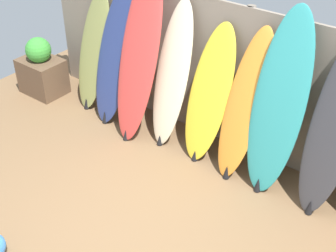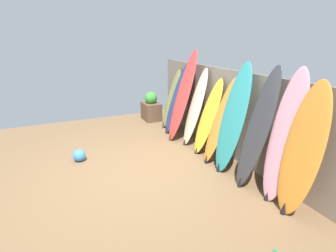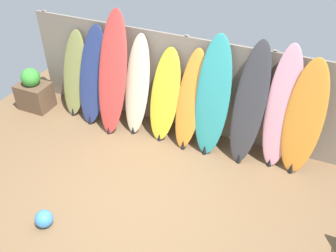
{
  "view_description": "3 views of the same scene",
  "coord_description": "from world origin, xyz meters",
  "px_view_note": "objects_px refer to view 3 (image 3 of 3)",
  "views": [
    {
      "loc": [
        2.24,
        -2.34,
        3.52
      ],
      "look_at": [
        -0.01,
        0.59,
        1.03
      ],
      "focal_mm": 50.0,
      "sensor_mm": 36.0,
      "label": 1
    },
    {
      "loc": [
        4.28,
        -1.31,
        2.4
      ],
      "look_at": [
        0.3,
        0.48,
        0.92
      ],
      "focal_mm": 28.0,
      "sensor_mm": 36.0,
      "label": 2
    },
    {
      "loc": [
        2.04,
        -3.39,
        4.25
      ],
      "look_at": [
        0.16,
        0.92,
        0.77
      ],
      "focal_mm": 40.0,
      "sensor_mm": 36.0,
      "label": 3
    }
  ],
  "objects_px": {
    "surfboard_navy_1": "(93,77)",
    "planter_box": "(34,92)",
    "surfboard_orange_9": "(304,120)",
    "beach_ball": "(44,219)",
    "surfboard_red_2": "(112,75)",
    "surfboard_orange_5": "(190,101)",
    "surfboard_pink_8": "(282,110)",
    "surfboard_cream_3": "(137,86)",
    "surfboard_olive_0": "(74,74)",
    "surfboard_teal_6": "(213,98)",
    "surfboard_charcoal_7": "(249,105)",
    "surfboard_yellow_4": "(165,96)"
  },
  "relations": [
    {
      "from": "surfboard_navy_1",
      "to": "planter_box",
      "type": "distance_m",
      "value": 1.43
    },
    {
      "from": "surfboard_yellow_4",
      "to": "planter_box",
      "type": "distance_m",
      "value": 2.79
    },
    {
      "from": "surfboard_yellow_4",
      "to": "planter_box",
      "type": "bearing_deg",
      "value": -174.58
    },
    {
      "from": "surfboard_teal_6",
      "to": "planter_box",
      "type": "relative_size",
      "value": 2.34
    },
    {
      "from": "beach_ball",
      "to": "surfboard_cream_3",
      "type": "bearing_deg",
      "value": 86.95
    },
    {
      "from": "surfboard_olive_0",
      "to": "planter_box",
      "type": "xyz_separation_m",
      "value": [
        -0.85,
        -0.28,
        -0.43
      ]
    },
    {
      "from": "surfboard_olive_0",
      "to": "surfboard_teal_6",
      "type": "distance_m",
      "value": 2.77
    },
    {
      "from": "surfboard_pink_8",
      "to": "surfboard_yellow_4",
      "type": "bearing_deg",
      "value": -178.35
    },
    {
      "from": "beach_ball",
      "to": "surfboard_olive_0",
      "type": "bearing_deg",
      "value": 114.92
    },
    {
      "from": "surfboard_teal_6",
      "to": "beach_ball",
      "type": "relative_size",
      "value": 8.01
    },
    {
      "from": "surfboard_olive_0",
      "to": "surfboard_orange_9",
      "type": "bearing_deg",
      "value": 0.01
    },
    {
      "from": "surfboard_cream_3",
      "to": "planter_box",
      "type": "xyz_separation_m",
      "value": [
        -2.21,
        -0.25,
        -0.52
      ]
    },
    {
      "from": "surfboard_orange_5",
      "to": "surfboard_pink_8",
      "type": "xyz_separation_m",
      "value": [
        1.48,
        0.09,
        0.17
      ]
    },
    {
      "from": "surfboard_teal_6",
      "to": "surfboard_orange_9",
      "type": "distance_m",
      "value": 1.44
    },
    {
      "from": "surfboard_yellow_4",
      "to": "surfboard_pink_8",
      "type": "relative_size",
      "value": 0.79
    },
    {
      "from": "planter_box",
      "to": "beach_ball",
      "type": "bearing_deg",
      "value": -48.73
    },
    {
      "from": "surfboard_cream_3",
      "to": "surfboard_pink_8",
      "type": "xyz_separation_m",
      "value": [
        2.49,
        0.07,
        0.13
      ]
    },
    {
      "from": "surfboard_navy_1",
      "to": "planter_box",
      "type": "bearing_deg",
      "value": -170.77
    },
    {
      "from": "surfboard_charcoal_7",
      "to": "surfboard_pink_8",
      "type": "height_order",
      "value": "surfboard_pink_8"
    },
    {
      "from": "surfboard_navy_1",
      "to": "surfboard_pink_8",
      "type": "bearing_deg",
      "value": 1.75
    },
    {
      "from": "surfboard_orange_9",
      "to": "beach_ball",
      "type": "bearing_deg",
      "value": -138.51
    },
    {
      "from": "surfboard_charcoal_7",
      "to": "beach_ball",
      "type": "distance_m",
      "value": 3.49
    },
    {
      "from": "surfboard_yellow_4",
      "to": "surfboard_teal_6",
      "type": "xyz_separation_m",
      "value": [
        0.87,
        -0.04,
        0.2
      ]
    },
    {
      "from": "surfboard_orange_5",
      "to": "surfboard_orange_9",
      "type": "height_order",
      "value": "surfboard_orange_9"
    },
    {
      "from": "surfboard_navy_1",
      "to": "surfboard_pink_8",
      "type": "distance_m",
      "value": 3.39
    },
    {
      "from": "surfboard_orange_5",
      "to": "surfboard_orange_9",
      "type": "xyz_separation_m",
      "value": [
        1.83,
        0.05,
        0.11
      ]
    },
    {
      "from": "beach_ball",
      "to": "surfboard_red_2",
      "type": "bearing_deg",
      "value": 96.26
    },
    {
      "from": "surfboard_cream_3",
      "to": "surfboard_charcoal_7",
      "type": "relative_size",
      "value": 0.88
    },
    {
      "from": "surfboard_orange_9",
      "to": "beach_ball",
      "type": "xyz_separation_m",
      "value": [
        -2.98,
        -2.64,
        -0.82
      ]
    },
    {
      "from": "surfboard_cream_3",
      "to": "surfboard_pink_8",
      "type": "bearing_deg",
      "value": 1.5
    },
    {
      "from": "surfboard_orange_5",
      "to": "planter_box",
      "type": "distance_m",
      "value": 3.26
    },
    {
      "from": "surfboard_yellow_4",
      "to": "surfboard_charcoal_7",
      "type": "distance_m",
      "value": 1.48
    },
    {
      "from": "surfboard_red_2",
      "to": "beach_ball",
      "type": "relative_size",
      "value": 8.56
    },
    {
      "from": "surfboard_charcoal_7",
      "to": "planter_box",
      "type": "relative_size",
      "value": 2.33
    },
    {
      "from": "surfboard_olive_0",
      "to": "surfboard_orange_9",
      "type": "relative_size",
      "value": 0.85
    },
    {
      "from": "surfboard_navy_1",
      "to": "surfboard_red_2",
      "type": "distance_m",
      "value": 0.53
    },
    {
      "from": "surfboard_charcoal_7",
      "to": "planter_box",
      "type": "xyz_separation_m",
      "value": [
        -4.21,
        -0.25,
        -0.64
      ]
    },
    {
      "from": "surfboard_orange_5",
      "to": "surfboard_orange_9",
      "type": "relative_size",
      "value": 0.89
    },
    {
      "from": "surfboard_pink_8",
      "to": "surfboard_orange_9",
      "type": "height_order",
      "value": "surfboard_pink_8"
    },
    {
      "from": "surfboard_navy_1",
      "to": "surfboard_cream_3",
      "type": "xyz_separation_m",
      "value": [
        0.9,
        0.04,
        -0.01
      ]
    },
    {
      "from": "surfboard_yellow_4",
      "to": "beach_ball",
      "type": "bearing_deg",
      "value": -104.36
    },
    {
      "from": "surfboard_orange_9",
      "to": "planter_box",
      "type": "distance_m",
      "value": 5.09
    },
    {
      "from": "surfboard_pink_8",
      "to": "surfboard_orange_9",
      "type": "bearing_deg",
      "value": -6.55
    },
    {
      "from": "surfboard_red_2",
      "to": "surfboard_charcoal_7",
      "type": "distance_m",
      "value": 2.42
    },
    {
      "from": "surfboard_yellow_4",
      "to": "surfboard_orange_5",
      "type": "bearing_deg",
      "value": -4.09
    },
    {
      "from": "surfboard_cream_3",
      "to": "surfboard_yellow_4",
      "type": "bearing_deg",
      "value": 0.95
    },
    {
      "from": "surfboard_navy_1",
      "to": "surfboard_yellow_4",
      "type": "relative_size",
      "value": 1.11
    },
    {
      "from": "surfboard_red_2",
      "to": "surfboard_pink_8",
      "type": "height_order",
      "value": "surfboard_red_2"
    },
    {
      "from": "surfboard_olive_0",
      "to": "surfboard_navy_1",
      "type": "relative_size",
      "value": 0.9
    },
    {
      "from": "surfboard_red_2",
      "to": "surfboard_orange_5",
      "type": "distance_m",
      "value": 1.45
    }
  ]
}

